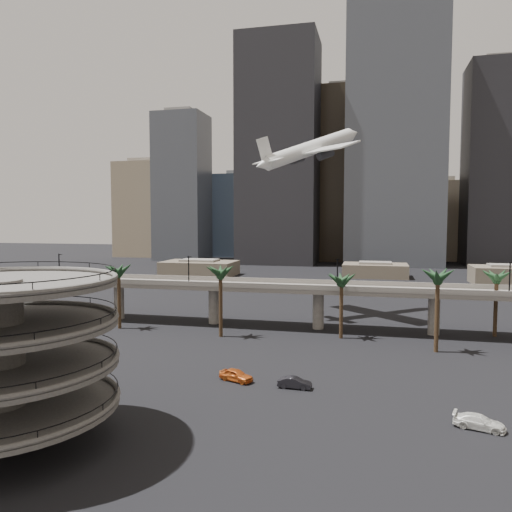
% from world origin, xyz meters
% --- Properties ---
extents(ground, '(700.00, 700.00, 0.00)m').
position_xyz_m(ground, '(0.00, 0.00, 0.00)').
color(ground, black).
rests_on(ground, ground).
extents(parking_ramp, '(22.20, 22.20, 17.35)m').
position_xyz_m(parking_ramp, '(-13.00, -4.00, 9.84)').
color(parking_ramp, '#4D4A48').
rests_on(parking_ramp, ground).
extents(overpass, '(130.00, 9.30, 14.70)m').
position_xyz_m(overpass, '(0.00, 55.00, 7.34)').
color(overpass, '#69655D').
rests_on(overpass, ground).
extents(palm_trees, '(76.40, 18.40, 14.00)m').
position_xyz_m(palm_trees, '(11.58, 47.18, 11.30)').
color(palm_trees, '#44321D').
rests_on(palm_trees, ground).
extents(low_buildings, '(135.00, 27.50, 6.80)m').
position_xyz_m(low_buildings, '(6.89, 142.30, 2.86)').
color(low_buildings, '#64594A').
rests_on(low_buildings, ground).
extents(skyline, '(269.00, 86.00, 122.17)m').
position_xyz_m(skyline, '(15.11, 217.08, 44.68)').
color(skyline, gray).
rests_on(skyline, ground).
extents(airborne_jet, '(24.23, 25.09, 13.10)m').
position_xyz_m(airborne_jet, '(6.98, 71.01, 37.93)').
color(airborne_jet, silver).
rests_on(airborne_jet, ground).
extents(car_a, '(5.25, 3.60, 1.66)m').
position_xyz_m(car_a, '(3.80, 19.86, 0.83)').
color(car_a, '#C95B1C').
rests_on(car_a, ground).
extents(car_b, '(4.48, 1.71, 1.46)m').
position_xyz_m(car_b, '(12.01, 18.85, 0.73)').
color(car_b, black).
rests_on(car_b, ground).
extents(car_c, '(5.54, 3.38, 1.50)m').
position_xyz_m(car_c, '(32.85, 10.88, 0.75)').
color(car_c, white).
rests_on(car_c, ground).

